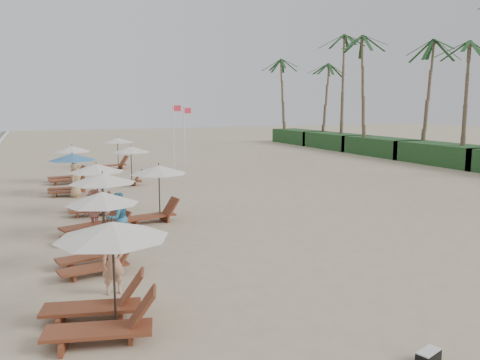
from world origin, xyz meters
name	(u,v)px	position (x,y,z in m)	size (l,w,h in m)	color
ground	(277,243)	(0.00, 0.00, 0.00)	(160.00, 160.00, 0.00)	tan
shrub_hedge	(444,154)	(22.00, 14.50, 0.80)	(3.20, 53.00, 1.60)	#193D1C
palm_row	(442,34)	(21.91, 15.40, 9.91)	(7.00, 52.00, 12.30)	brown
lounger_station_0	(101,279)	(-6.26, -4.28, 1.09)	(2.76, 2.41, 2.28)	brown
lounger_station_1	(96,233)	(-5.91, -0.37, 1.08)	(2.43, 2.05, 2.22)	brown
lounger_station_2	(96,207)	(-5.48, 3.23, 1.07)	(2.78, 2.59, 2.25)	brown
lounger_station_3	(93,186)	(-5.13, 7.20, 1.19)	(2.45, 2.31, 2.13)	brown
lounger_station_4	(69,172)	(-5.74, 12.32, 1.18)	(2.56, 2.40, 2.11)	brown
lounger_station_5	(68,166)	(-5.52, 16.42, 1.02)	(2.59, 2.13, 2.18)	brown
inland_station_0	(155,188)	(-3.03, 4.75, 1.34)	(2.76, 2.24, 2.22)	brown
inland_station_1	(128,161)	(-2.39, 14.09, 1.38)	(2.69, 2.24, 2.22)	brown
inland_station_2	(115,150)	(-1.93, 21.91, 1.35)	(2.76, 2.24, 2.22)	brown
beachgoer_near	(114,262)	(-5.73, -2.36, 0.80)	(0.58, 0.38, 1.59)	tan
beachgoer_mid_a	(118,218)	(-4.89, 2.18, 0.85)	(0.83, 0.65, 1.71)	teal
beachgoer_mid_b	(95,210)	(-5.42, 4.18, 0.77)	(0.99, 0.57, 1.53)	#99584D
beachgoer_far_b	(76,180)	(-5.52, 11.29, 0.87)	(0.85, 0.55, 1.73)	#A48259
duffel_bag	(428,358)	(-1.08, -7.98, 0.14)	(0.55, 0.40, 0.28)	black
flag_pole_near	(174,134)	(1.59, 18.61, 2.63)	(0.60, 0.08, 4.76)	silver
flag_pole_far	(185,133)	(3.18, 21.43, 2.52)	(0.60, 0.08, 4.55)	silver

